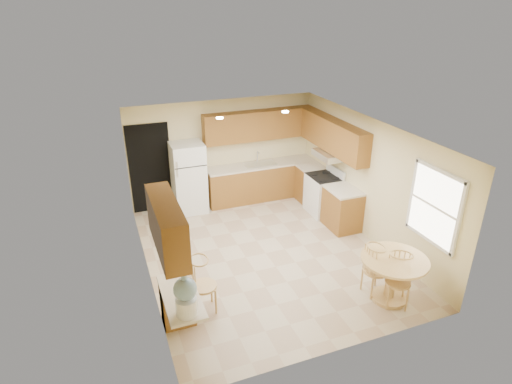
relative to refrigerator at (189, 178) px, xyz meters
name	(u,v)px	position (x,y,z in m)	size (l,w,h in m)	color
floor	(266,253)	(0.95, -2.40, -0.83)	(5.50, 5.50, 0.00)	tan
ceiling	(267,131)	(0.95, -2.40, 1.67)	(4.50, 5.50, 0.02)	white
wall_back	(223,151)	(0.95, 0.35, 0.42)	(4.50, 0.02, 2.50)	beige
wall_front	(345,278)	(0.95, -5.15, 0.42)	(4.50, 0.02, 2.50)	beige
wall_left	(143,216)	(-1.30, -2.40, 0.42)	(0.02, 5.50, 2.50)	beige
wall_right	(369,179)	(3.20, -2.40, 0.42)	(0.02, 5.50, 2.50)	beige
doorway	(150,169)	(-0.80, 0.34, 0.22)	(0.90, 0.02, 2.10)	black
base_cab_back	(261,182)	(1.83, 0.05, -0.39)	(2.75, 0.60, 0.87)	brown
counter_back	(261,165)	(1.83, 0.05, 0.06)	(2.75, 0.63, 0.04)	beige
base_cab_right_a	(311,184)	(2.90, -0.54, -0.39)	(0.60, 0.59, 0.87)	brown
counter_right_a	(312,167)	(2.90, -0.54, 0.06)	(0.63, 0.59, 0.04)	beige
base_cab_right_b	(342,209)	(2.90, -2.00, -0.39)	(0.60, 0.80, 0.87)	brown
counter_right_b	(344,190)	(2.90, -2.00, 0.06)	(0.63, 0.80, 0.04)	beige
upper_cab_back	(259,125)	(1.83, 0.19, 1.02)	(2.75, 0.33, 0.70)	brown
upper_cab_right	(333,136)	(3.04, -1.19, 1.02)	(0.33, 2.42, 0.70)	brown
upper_cab_left	(167,226)	(-1.13, -4.00, 1.02)	(0.33, 1.40, 0.70)	brown
sink	(260,164)	(1.80, 0.05, 0.08)	(0.78, 0.44, 0.01)	silver
range_hood	(329,155)	(2.95, -1.22, 0.59)	(0.50, 0.76, 0.14)	silver
desk_pedestal	(177,302)	(-1.05, -3.72, -0.47)	(0.48, 0.42, 0.72)	brown
desk_top	(181,296)	(-1.05, -4.10, -0.08)	(0.50, 1.20, 0.04)	beige
window	(435,206)	(3.18, -4.25, 0.67)	(0.06, 1.12, 1.30)	white
can_light_a	(220,118)	(0.45, -1.20, 1.66)	(0.14, 0.14, 0.02)	white
can_light_b	(285,112)	(1.85, -1.20, 1.66)	(0.14, 0.14, 0.02)	white
refrigerator	(189,178)	(0.00, 0.00, 0.00)	(0.73, 0.71, 1.66)	white
stove	(323,194)	(2.88, -1.22, -0.36)	(0.65, 0.76, 1.09)	white
dining_table	(393,273)	(2.35, -4.45, -0.31)	(1.08, 1.08, 0.80)	tan
chair_table_a	(379,268)	(2.20, -4.29, -0.27)	(0.40, 0.52, 0.91)	tan
chair_table_b	(403,279)	(2.35, -4.69, -0.26)	(0.41, 0.47, 0.93)	tan
chair_desk	(205,283)	(-0.60, -3.69, -0.24)	(0.42, 0.55, 0.96)	tan
water_crock	(186,296)	(-1.05, -4.52, 0.23)	(0.31, 0.31, 0.65)	white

